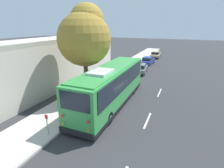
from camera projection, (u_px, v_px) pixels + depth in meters
ground_plane at (110, 111)px, 14.27m from camera, size 160.00×160.00×0.00m
sidewalk_slab at (73, 103)px, 15.54m from camera, size 80.00×3.38×0.15m
curb_strip at (91, 106)px, 14.89m from camera, size 80.00×0.14×0.15m
shuttle_bus at (111, 84)px, 14.87m from camera, size 11.00×2.76×3.52m
parked_sedan_gray at (140, 69)px, 25.38m from camera, size 4.25×2.00×1.31m
parked_sedan_blue at (147, 61)px, 30.86m from camera, size 4.34×1.96×1.28m
parked_sedan_tan at (155, 55)px, 37.28m from camera, size 4.68×1.94×1.28m
street_tree at (85, 36)px, 15.42m from camera, size 4.75×4.75×8.39m
sign_post_near at (47, 124)px, 10.82m from camera, size 0.06×0.22×1.34m
sign_post_far at (68, 110)px, 12.64m from camera, size 0.06×0.22×1.34m
fire_hydrant at (118, 77)px, 21.64m from camera, size 0.22×0.22×0.81m
building_backdrop at (36, 63)px, 20.03m from camera, size 24.36×8.14×5.32m
lane_stripe_mid at (147, 120)px, 12.89m from camera, size 2.40×0.14×0.01m
lane_stripe_ahead at (160, 93)px, 18.12m from camera, size 2.40×0.14×0.01m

